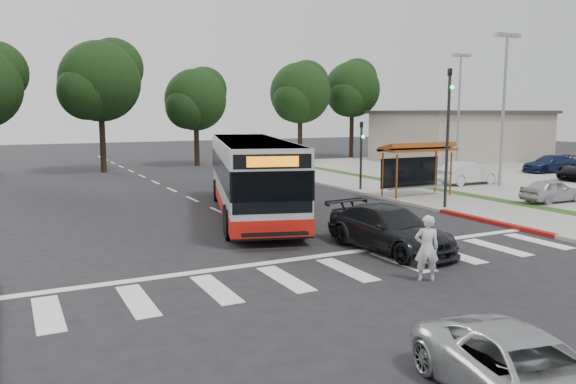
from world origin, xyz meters
TOP-DOWN VIEW (x-y plane):
  - ground at (0.00, 0.00)m, footprint 140.00×140.00m
  - sidewalk_east at (11.00, 8.00)m, footprint 4.00×40.00m
  - curb_east at (9.00, 8.00)m, footprint 0.30×40.00m
  - curb_east_red at (9.00, -2.00)m, footprint 0.32×6.00m
  - parking_lot at (23.00, 10.00)m, footprint 18.00×36.00m
  - commercial_building at (30.00, 22.00)m, footprint 14.00×10.00m
  - building_roof_cap at (30.00, 22.00)m, footprint 14.60×10.60m
  - crosswalk_ladder at (0.00, -5.00)m, footprint 18.00×2.60m
  - bus_shelter at (10.80, 5.10)m, footprint 4.20×1.60m
  - traffic_signal_ne_tall at (9.60, 1.49)m, footprint 0.18×0.37m
  - traffic_signal_ne_short at (9.60, 8.49)m, footprint 0.18×0.37m
  - lot_light_front at (18.00, 6.00)m, footprint 1.90×0.35m
  - lot_light_mid at (24.00, 16.00)m, footprint 1.90×0.35m
  - tree_ne_a at (16.08, 28.06)m, footprint 6.16×5.74m
  - tree_ne_b at (23.08, 30.06)m, footprint 6.16×5.74m
  - tree_north_a at (-1.92, 26.07)m, footprint 6.60×6.15m
  - tree_north_b at (6.07, 28.06)m, footprint 5.72×5.33m
  - transit_bus at (1.03, 4.44)m, footprint 6.40×13.17m
  - pedestrian at (1.33, -6.86)m, footprint 0.78×0.69m
  - dark_sedan at (2.50, -3.68)m, footprint 2.47×5.16m
  - silver_suv_south at (-1.79, -12.81)m, footprint 2.68×4.49m
  - parked_car_0 at (15.50, 0.40)m, footprint 3.42×1.44m
  - parked_car_1 at (16.97, 7.57)m, footprint 4.23×1.54m
  - parked_car_3 at (27.53, 10.03)m, footprint 4.54×2.19m

SIDE VIEW (x-z plane):
  - ground at x=0.00m, z-range 0.00..0.00m
  - crosswalk_ladder at x=0.00m, z-range 0.00..0.01m
  - parking_lot at x=23.00m, z-range 0.00..0.10m
  - sidewalk_east at x=11.00m, z-range 0.00..0.12m
  - curb_east at x=9.00m, z-range 0.00..0.15m
  - curb_east_red at x=9.00m, z-range 0.00..0.15m
  - silver_suv_south at x=-1.79m, z-range 0.00..1.17m
  - parked_car_0 at x=15.50m, z-range 0.10..1.26m
  - dark_sedan at x=2.50m, z-range 0.00..1.45m
  - parked_car_3 at x=27.53m, z-range 0.10..1.37m
  - parked_car_1 at x=16.97m, z-range 0.10..1.49m
  - pedestrian at x=1.33m, z-range 0.00..1.81m
  - transit_bus at x=1.03m, z-range 0.00..3.33m
  - commercial_building at x=30.00m, z-range 0.00..4.40m
  - bus_shelter at x=10.80m, z-range 0.92..3.78m
  - traffic_signal_ne_short at x=9.60m, z-range 0.48..4.48m
  - traffic_signal_ne_tall at x=9.60m, z-range 0.63..7.13m
  - building_roof_cap at x=30.00m, z-range 4.40..4.70m
  - tree_north_b at x=6.07m, z-range 1.45..9.88m
  - lot_light_front at x=18.00m, z-range 1.40..10.41m
  - lot_light_mid at x=24.00m, z-range 1.40..10.41m
  - tree_ne_a at x=16.08m, z-range 1.74..11.04m
  - tree_ne_b at x=23.08m, z-range 1.91..11.93m
  - tree_north_a at x=-1.92m, z-range 1.84..12.01m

